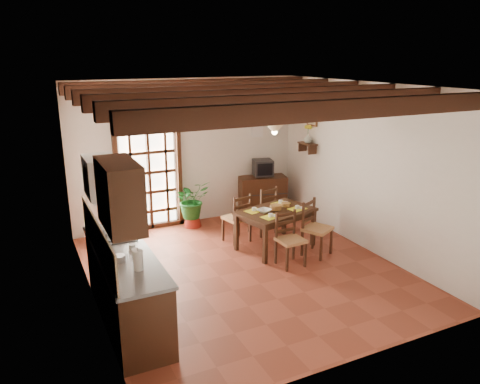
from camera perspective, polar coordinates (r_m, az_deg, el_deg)
ground_plane at (r=7.34m, az=0.67°, el=-9.54°), size 5.00×5.00×0.00m
room_shell at (r=6.75m, az=0.72°, el=4.46°), size 4.52×5.02×2.81m
ceiling_beams at (r=6.62m, az=0.74°, el=11.87°), size 4.50×4.34×0.20m
french_door at (r=8.86m, az=-11.08°, el=2.82°), size 1.26×0.11×2.32m
kitchen_counter at (r=6.06m, az=-13.77°, el=-11.02°), size 0.64×2.25×1.38m
upper_cabinet at (r=4.88m, az=-14.45°, el=-0.37°), size 0.35×0.80×0.70m
range_hood at (r=6.11m, az=-16.56°, el=1.69°), size 0.38×0.60×0.54m
counter_items at (r=5.93m, az=-14.28°, el=-6.48°), size 0.50×1.43×0.25m
dining_table at (r=7.97m, az=4.38°, el=-2.80°), size 1.43×1.11×0.69m
chair_near_left at (r=7.46m, az=6.12°, el=-6.94°), size 0.41×0.40×0.86m
chair_near_right at (r=7.89m, az=9.26°, el=-5.57°), size 0.57×0.56×0.93m
chair_far_left at (r=8.32m, az=-0.36°, el=-4.23°), size 0.49×0.47×0.89m
chair_far_right at (r=8.71m, az=2.81°, el=-3.23°), size 0.50×0.48×0.91m
table_setting at (r=7.95m, az=4.38°, el=-2.42°), size 0.92×0.61×0.09m
table_bowl at (r=7.81m, az=2.99°, el=-2.28°), size 0.27×0.27×0.05m
sideboard at (r=9.68m, az=2.75°, el=-0.44°), size 1.03×0.63×0.81m
crt_tv at (r=9.52m, az=2.81°, el=2.98°), size 0.45×0.43×0.33m
fuse_box at (r=9.60m, az=2.14°, el=7.66°), size 0.25×0.03×0.32m
plant_pot at (r=9.13m, az=-5.80°, el=-3.53°), size 0.34×0.34×0.21m
potted_plant at (r=8.98m, az=-5.89°, el=-0.77°), size 1.95×1.76×1.91m
wall_shelf at (r=9.23m, az=8.23°, el=5.63°), size 0.20×0.42×0.20m
shelf_vase at (r=9.20m, az=8.26°, el=6.48°), size 0.15×0.15×0.15m
shelf_flowers at (r=9.17m, az=8.32°, el=7.76°), size 0.14×0.14×0.36m
framed_picture at (r=9.19m, az=8.80°, el=8.97°), size 0.03×0.32×0.32m
pendant_lamp at (r=7.69m, az=4.24°, el=7.89°), size 0.36×0.36×0.84m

